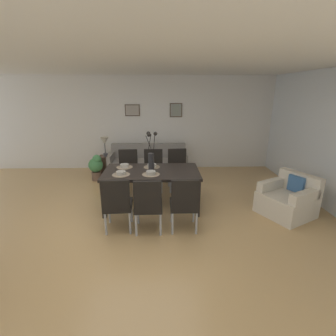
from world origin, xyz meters
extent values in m
plane|color=tan|center=(0.00, 0.00, 0.00)|extent=(9.00, 9.00, 0.00)
cube|color=silver|center=(0.00, 3.25, 1.30)|extent=(9.00, 0.10, 2.60)
cube|color=white|center=(0.00, 0.40, 2.64)|extent=(9.00, 7.20, 0.08)
cube|color=black|center=(0.26, 0.62, 0.71)|extent=(1.80, 1.00, 0.05)
cube|color=black|center=(1.10, 1.06, 0.34)|extent=(0.07, 0.07, 0.69)
cube|color=black|center=(-0.58, 1.06, 0.34)|extent=(0.07, 0.07, 0.69)
cube|color=black|center=(1.10, 0.18, 0.34)|extent=(0.07, 0.07, 0.69)
cube|color=black|center=(-0.58, 0.18, 0.34)|extent=(0.07, 0.07, 0.69)
cube|color=black|center=(-0.25, -0.18, 0.42)|extent=(0.46, 0.46, 0.08)
cube|color=black|center=(-0.24, -0.37, 0.68)|extent=(0.42, 0.08, 0.48)
cylinder|color=#9EA0A5|center=(-0.07, 0.02, 0.19)|extent=(0.04, 0.04, 0.38)
cylinder|color=#9EA0A5|center=(-0.45, 0.00, 0.19)|extent=(0.04, 0.04, 0.38)
cylinder|color=#9EA0A5|center=(-0.05, -0.36, 0.19)|extent=(0.04, 0.04, 0.38)
cylinder|color=#9EA0A5|center=(-0.43, -0.38, 0.19)|extent=(0.04, 0.04, 0.38)
cube|color=black|center=(-0.30, 1.43, 0.42)|extent=(0.46, 0.46, 0.08)
cube|color=black|center=(-0.31, 1.62, 0.68)|extent=(0.42, 0.08, 0.48)
cylinder|color=#9EA0A5|center=(-0.48, 1.23, 0.19)|extent=(0.04, 0.04, 0.38)
cylinder|color=#9EA0A5|center=(-0.10, 1.25, 0.19)|extent=(0.04, 0.04, 0.38)
cylinder|color=#9EA0A5|center=(-0.49, 1.61, 0.19)|extent=(0.04, 0.04, 0.38)
cylinder|color=#9EA0A5|center=(-0.12, 1.63, 0.19)|extent=(0.04, 0.04, 0.38)
cube|color=black|center=(0.24, -0.23, 0.42)|extent=(0.45, 0.45, 0.08)
cube|color=black|center=(0.24, -0.42, 0.68)|extent=(0.42, 0.07, 0.48)
cylinder|color=#9EA0A5|center=(0.43, -0.04, 0.19)|extent=(0.04, 0.04, 0.38)
cylinder|color=#9EA0A5|center=(0.05, -0.05, 0.19)|extent=(0.04, 0.04, 0.38)
cylinder|color=#9EA0A5|center=(0.43, -0.42, 0.19)|extent=(0.04, 0.04, 0.38)
cylinder|color=#9EA0A5|center=(0.05, -0.43, 0.19)|extent=(0.04, 0.04, 0.38)
cube|color=black|center=(0.27, 1.45, 0.42)|extent=(0.45, 0.45, 0.08)
cube|color=black|center=(0.27, 1.64, 0.68)|extent=(0.42, 0.07, 0.48)
cylinder|color=#9EA0A5|center=(0.07, 1.26, 0.19)|extent=(0.04, 0.04, 0.38)
cylinder|color=#9EA0A5|center=(0.45, 1.26, 0.19)|extent=(0.04, 0.04, 0.38)
cylinder|color=#9EA0A5|center=(0.08, 1.64, 0.19)|extent=(0.04, 0.04, 0.38)
cylinder|color=#9EA0A5|center=(0.46, 1.64, 0.19)|extent=(0.04, 0.04, 0.38)
cube|color=black|center=(0.81, -0.20, 0.42)|extent=(0.44, 0.44, 0.08)
cube|color=black|center=(0.81, -0.39, 0.68)|extent=(0.42, 0.06, 0.48)
cylinder|color=#9EA0A5|center=(1.00, -0.01, 0.19)|extent=(0.04, 0.04, 0.38)
cylinder|color=#9EA0A5|center=(0.62, -0.01, 0.19)|extent=(0.04, 0.04, 0.38)
cylinder|color=#9EA0A5|center=(1.00, -0.39, 0.19)|extent=(0.04, 0.04, 0.38)
cylinder|color=#9EA0A5|center=(0.62, -0.39, 0.19)|extent=(0.04, 0.04, 0.38)
cube|color=black|center=(0.83, 1.47, 0.42)|extent=(0.47, 0.47, 0.08)
cube|color=black|center=(0.82, 1.66, 0.68)|extent=(0.42, 0.09, 0.48)
cylinder|color=#9EA0A5|center=(0.65, 1.27, 0.19)|extent=(0.04, 0.04, 0.38)
cylinder|color=#9EA0A5|center=(1.03, 1.30, 0.19)|extent=(0.04, 0.04, 0.38)
cylinder|color=#9EA0A5|center=(0.63, 1.65, 0.19)|extent=(0.04, 0.04, 0.38)
cylinder|color=#9EA0A5|center=(1.01, 1.67, 0.19)|extent=(0.04, 0.04, 0.38)
cylinder|color=#232326|center=(0.26, 0.62, 0.91)|extent=(0.11, 0.11, 0.34)
cylinder|color=black|center=(0.32, 0.64, 1.24)|extent=(0.05, 0.12, 0.37)
sphere|color=black|center=(0.35, 0.65, 1.44)|extent=(0.07, 0.07, 0.07)
cylinder|color=black|center=(0.23, 0.67, 1.24)|extent=(0.08, 0.05, 0.38)
sphere|color=black|center=(0.22, 0.70, 1.44)|extent=(0.07, 0.07, 0.07)
cylinder|color=black|center=(0.24, 0.56, 1.24)|extent=(0.15, 0.06, 0.36)
sphere|color=black|center=(0.24, 0.53, 1.44)|extent=(0.07, 0.07, 0.07)
cylinder|color=#7F705B|center=(-0.28, 0.39, 0.74)|extent=(0.32, 0.32, 0.01)
cylinder|color=#B2ADA3|center=(-0.28, 0.39, 0.78)|extent=(0.17, 0.17, 0.06)
cylinder|color=gray|center=(-0.28, 0.39, 0.79)|extent=(0.13, 0.13, 0.04)
cylinder|color=#7F705B|center=(-0.28, 0.84, 0.74)|extent=(0.32, 0.32, 0.01)
cylinder|color=#B2ADA3|center=(-0.28, 0.84, 0.78)|extent=(0.17, 0.17, 0.06)
cylinder|color=gray|center=(-0.28, 0.84, 0.79)|extent=(0.13, 0.13, 0.04)
cylinder|color=#7F705B|center=(0.26, 0.39, 0.74)|extent=(0.32, 0.32, 0.01)
cylinder|color=#B2ADA3|center=(0.26, 0.39, 0.78)|extent=(0.17, 0.17, 0.06)
cylinder|color=gray|center=(0.26, 0.39, 0.79)|extent=(0.13, 0.13, 0.04)
cylinder|color=#7F705B|center=(0.26, 0.84, 0.74)|extent=(0.32, 0.32, 0.01)
cylinder|color=#B2ADA3|center=(0.26, 0.84, 0.78)|extent=(0.17, 0.17, 0.06)
cylinder|color=gray|center=(0.26, 0.84, 0.79)|extent=(0.13, 0.13, 0.04)
cube|color=gray|center=(0.10, 2.50, 0.21)|extent=(2.04, 0.84, 0.42)
cube|color=gray|center=(0.10, 2.84, 0.61)|extent=(2.04, 0.16, 0.38)
cube|color=gray|center=(1.07, 2.50, 0.52)|extent=(0.10, 0.84, 0.20)
cube|color=gray|center=(-0.87, 2.50, 0.52)|extent=(0.10, 0.84, 0.20)
cube|color=#3D2D23|center=(-1.04, 2.57, 0.26)|extent=(0.36, 0.36, 0.52)
cylinder|color=#4C4C51|center=(-1.04, 2.57, 0.56)|extent=(0.12, 0.12, 0.08)
cylinder|color=#4C4C51|center=(-1.04, 2.57, 0.74)|extent=(0.02, 0.02, 0.30)
cone|color=beige|center=(-1.04, 2.57, 0.94)|extent=(0.22, 0.22, 0.18)
cube|color=beige|center=(2.73, 0.21, 0.20)|extent=(1.08, 1.08, 0.40)
cube|color=beige|center=(3.01, 0.36, 0.57)|extent=(0.52, 0.78, 0.35)
cube|color=beige|center=(2.86, -0.09, 0.49)|extent=(0.67, 0.44, 0.18)
cube|color=beige|center=(2.56, 0.49, 0.49)|extent=(0.67, 0.44, 0.18)
cube|color=#386093|center=(2.92, 0.31, 0.56)|extent=(0.21, 0.30, 0.30)
cube|color=#473828|center=(-0.34, 3.18, 1.67)|extent=(0.41, 0.02, 0.32)
cube|color=#9E9389|center=(-0.34, 3.17, 1.67)|extent=(0.36, 0.01, 0.27)
cube|color=#473828|center=(0.87, 3.18, 1.67)|extent=(0.35, 0.02, 0.38)
cube|color=gray|center=(0.87, 3.17, 1.67)|extent=(0.30, 0.01, 0.33)
cylinder|color=brown|center=(-1.21, 2.15, 0.11)|extent=(0.24, 0.24, 0.22)
sphere|color=#42844C|center=(-1.21, 2.15, 0.40)|extent=(0.36, 0.36, 0.36)
sphere|color=#42844C|center=(-1.16, 2.12, 0.56)|extent=(0.22, 0.22, 0.22)
camera|label=1|loc=(0.46, -3.79, 2.18)|focal=26.12mm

